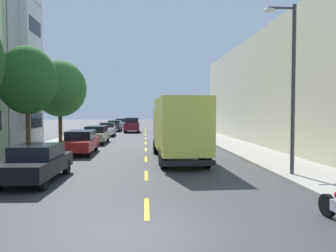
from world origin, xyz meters
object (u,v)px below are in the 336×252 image
(street_lamp, at_px, (290,77))
(parked_hatchback_white, at_px, (107,129))
(parked_wagon_charcoal, at_px, (115,125))
(parked_wagon_silver, at_px, (121,122))
(parked_sedan_orange, at_px, (179,127))
(parked_wagon_red, at_px, (80,141))
(parked_sedan_black, at_px, (36,162))
(parked_pickup_teal, at_px, (193,132))
(parked_sedan_forest, at_px, (173,124))
(street_tree_third, at_px, (60,89))
(street_tree_second, at_px, (27,80))
(parked_wagon_champagne, at_px, (96,134))
(moving_burgundy_sedan, at_px, (132,125))
(delivery_box_truck, at_px, (178,126))

(street_lamp, height_order, parked_hatchback_white, street_lamp)
(parked_wagon_charcoal, height_order, parked_hatchback_white, same)
(parked_wagon_silver, distance_m, parked_wagon_charcoal, 12.27)
(parked_sedan_orange, xyz_separation_m, parked_wagon_red, (-8.55, -20.80, 0.05))
(parked_wagon_charcoal, distance_m, parked_sedan_black, 34.56)
(parked_pickup_teal, xyz_separation_m, parked_wagon_silver, (-8.79, 28.89, -0.02))
(parked_hatchback_white, bearing_deg, parked_sedan_orange, 28.43)
(parked_hatchback_white, bearing_deg, parked_sedan_forest, 60.67)
(street_tree_third, relative_size, parked_hatchback_white, 1.59)
(street_lamp, distance_m, parked_sedan_black, 10.84)
(parked_wagon_charcoal, bearing_deg, street_tree_second, -94.03)
(street_tree_third, relative_size, parked_sedan_forest, 1.42)
(street_lamp, height_order, parked_wagon_silver, street_lamp)
(parked_wagon_charcoal, xyz_separation_m, parked_wagon_champagne, (0.06, -18.50, 0.00))
(parked_sedan_forest, xyz_separation_m, parked_sedan_black, (-8.65, -40.27, 0.00))
(parked_hatchback_white, xyz_separation_m, parked_wagon_red, (0.07, -16.13, 0.05))
(parked_pickup_teal, bearing_deg, parked_sedan_orange, 90.62)
(parked_sedan_orange, distance_m, parked_wagon_charcoal, 9.98)
(parked_pickup_teal, height_order, parked_sedan_orange, parked_pickup_teal)
(parked_wagon_champagne, bearing_deg, parked_sedan_forest, 70.43)
(parked_wagon_charcoal, bearing_deg, parked_sedan_black, -89.97)
(street_tree_second, bearing_deg, parked_pickup_teal, 49.39)
(street_tree_third, bearing_deg, moving_burgundy_sedan, 76.58)
(street_tree_third, bearing_deg, parked_wagon_champagne, 60.35)
(parked_wagon_champagne, bearing_deg, parked_wagon_silver, 90.15)
(street_tree_second, relative_size, parked_sedan_orange, 1.36)
(delivery_box_truck, relative_size, parked_wagon_red, 1.72)
(parked_wagon_charcoal, relative_size, parked_sedan_forest, 1.04)
(street_tree_third, bearing_deg, parked_wagon_charcoal, 84.70)
(parked_hatchback_white, bearing_deg, parked_sedan_black, -90.01)
(parked_hatchback_white, xyz_separation_m, parked_sedan_forest, (8.65, 15.38, -0.01))
(parked_pickup_teal, xyz_separation_m, parked_sedan_forest, (-0.10, 22.33, -0.08))
(parked_wagon_champagne, bearing_deg, parked_sedan_black, -90.15)
(street_lamp, height_order, parked_sedan_black, street_lamp)
(parked_sedan_black, xyz_separation_m, parked_wagon_red, (0.07, 8.76, 0.05))
(parked_wagon_champagne, bearing_deg, parked_sedan_orange, 57.55)
(street_tree_second, distance_m, parked_sedan_forest, 36.75)
(street_tree_second, distance_m, street_lamp, 13.39)
(parked_sedan_forest, height_order, parked_wagon_red, parked_wagon_red)
(street_tree_third, distance_m, parked_wagon_champagne, 5.63)
(delivery_box_truck, bearing_deg, street_tree_third, 138.69)
(street_tree_third, relative_size, parked_wagon_charcoal, 1.36)
(delivery_box_truck, bearing_deg, street_lamp, -50.24)
(street_tree_third, bearing_deg, delivery_box_truck, -41.31)
(street_tree_third, distance_m, parked_wagon_charcoal, 22.61)
(parked_hatchback_white, distance_m, parked_wagon_red, 16.13)
(street_tree_third, height_order, parked_sedan_orange, street_tree_third)
(street_lamp, distance_m, parked_pickup_teal, 18.17)
(street_tree_second, relative_size, parked_pickup_teal, 1.16)
(parked_wagon_silver, distance_m, moving_burgundy_sedan, 15.43)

